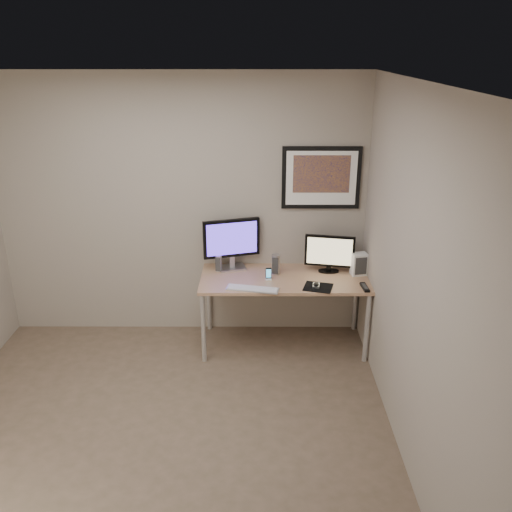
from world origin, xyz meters
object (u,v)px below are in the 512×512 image
at_px(framed_art, 321,178).
at_px(desk, 284,284).
at_px(keyboard, 253,289).
at_px(speaker_right, 276,264).
at_px(speaker_left, 219,263).
at_px(fan_unit, 359,264).
at_px(monitor_large, 232,242).
at_px(monitor_tv, 330,253).
at_px(phone_dock, 269,274).

bearing_deg(framed_art, desk, -136.54).
bearing_deg(keyboard, framed_art, 54.54).
relative_size(speaker_right, keyboard, 0.42).
xyz_separation_m(framed_art, speaker_left, (-0.99, -0.18, -0.81)).
distance_m(desk, keyboard, 0.42).
distance_m(framed_art, keyboard, 1.25).
height_order(keyboard, fan_unit, fan_unit).
height_order(monitor_large, speaker_right, monitor_large).
distance_m(speaker_left, keyboard, 0.55).
distance_m(monitor_tv, fan_unit, 0.30).
bearing_deg(fan_unit, phone_dock, 175.86).
relative_size(monitor_tv, speaker_left, 2.91).
bearing_deg(speaker_right, monitor_tv, 14.75).
xyz_separation_m(phone_dock, keyboard, (-0.15, -0.22, -0.05)).
distance_m(desk, monitor_tv, 0.53).
height_order(desk, framed_art, framed_art).
relative_size(desk, speaker_right, 8.05).
bearing_deg(phone_dock, speaker_right, 57.06).
bearing_deg(speaker_left, monitor_large, 33.64).
relative_size(framed_art, phone_dock, 6.21).
height_order(monitor_tv, keyboard, monitor_tv).
bearing_deg(phone_dock, fan_unit, 2.60).
distance_m(monitor_large, keyboard, 0.60).
relative_size(framed_art, monitor_tv, 1.58).
relative_size(monitor_large, keyboard, 1.14).
bearing_deg(monitor_tv, phone_dock, -151.69).
height_order(desk, phone_dock, phone_dock).
bearing_deg(fan_unit, monitor_large, 160.87).
relative_size(desk, monitor_large, 2.92).
bearing_deg(monitor_large, phone_dock, -53.45).
bearing_deg(speaker_right, desk, -37.73).
xyz_separation_m(desk, monitor_tv, (0.44, 0.13, 0.27)).
distance_m(desk, speaker_right, 0.20).
distance_m(speaker_left, speaker_right, 0.56).
bearing_deg(monitor_large, speaker_right, -33.10).
height_order(desk, fan_unit, fan_unit).
bearing_deg(speaker_left, framed_art, 18.39).
bearing_deg(desk, monitor_tv, 16.89).
distance_m(framed_art, monitor_tv, 0.72).
bearing_deg(framed_art, phone_dock, -142.43).
distance_m(phone_dock, keyboard, 0.27).
bearing_deg(speaker_right, speaker_left, -177.57).
relative_size(monitor_large, speaker_left, 3.36).
xyz_separation_m(monitor_large, keyboard, (0.21, -0.49, -0.27)).
xyz_separation_m(desk, fan_unit, (0.72, 0.07, 0.18)).
height_order(monitor_tv, phone_dock, monitor_tv).
bearing_deg(fan_unit, keyboard, -173.59).
relative_size(desk, phone_dock, 13.24).
bearing_deg(monitor_large, keyboard, -83.34).
height_order(framed_art, phone_dock, framed_art).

